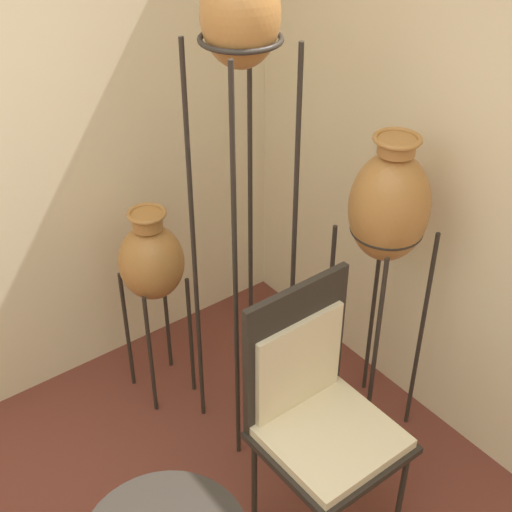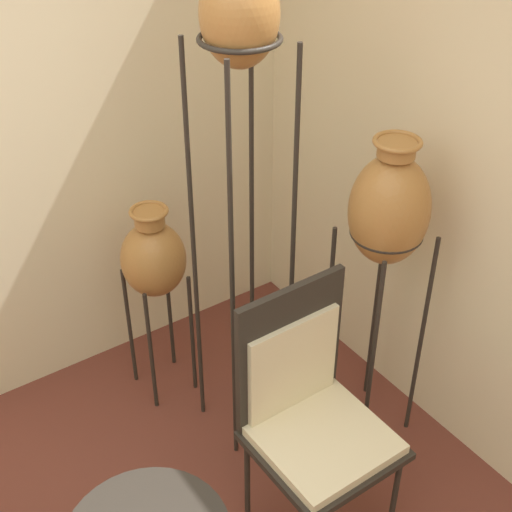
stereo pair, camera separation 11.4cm
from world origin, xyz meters
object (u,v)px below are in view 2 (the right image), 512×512
Objects in this scene: vase_stand_tall at (240,36)px; chair at (309,407)px; vase_stand_short at (154,260)px; vase_stand_medium at (389,213)px.

vase_stand_tall is 1.39m from chair.
vase_stand_tall reaches higher than vase_stand_short.
vase_stand_tall is 1.20m from vase_stand_short.
vase_stand_medium is at bearing -49.31° from vase_stand_short.
vase_stand_medium is 1.35× the size of chair.
vase_stand_tall is at bearing -64.17° from vase_stand_short.
vase_stand_tall is 0.91m from vase_stand_medium.
chair is (-0.09, -0.59, -1.25)m from vase_stand_tall.
chair is at bearing -83.39° from vase_stand_short.
vase_stand_short is (-0.21, 0.43, -1.10)m from vase_stand_tall.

